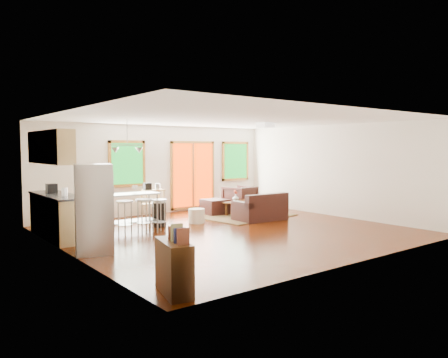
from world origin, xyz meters
TOP-DOWN VIEW (x-y plane):
  - floor at (0.00, 0.00)m, footprint 7.50×7.00m
  - ceiling at (0.00, 0.00)m, footprint 7.50×7.00m
  - back_wall at (0.00, 3.51)m, footprint 7.50×0.02m
  - left_wall at (-3.76, 0.00)m, footprint 0.02×7.00m
  - right_wall at (3.76, 0.00)m, footprint 0.02×7.00m
  - front_wall at (0.00, -3.51)m, footprint 7.50×0.02m
  - window_left at (-1.00, 3.46)m, footprint 1.10×0.05m
  - french_doors at (1.20, 3.46)m, footprint 1.60×0.05m
  - window_right at (2.90, 3.46)m, footprint 1.10×0.05m
  - rug at (1.67, 1.52)m, footprint 2.70×2.20m
  - loveseat at (1.58, 0.73)m, footprint 1.40×0.83m
  - coffee_table at (1.72, 1.69)m, footprint 1.13×0.83m
  - armchair at (2.29, 2.49)m, footprint 0.96×0.92m
  - ottoman at (1.19, 2.30)m, footprint 0.69×0.69m
  - pouf at (-0.04, 1.41)m, footprint 0.52×0.52m
  - vase at (1.66, 1.91)m, footprint 0.22×0.23m
  - book at (1.96, 1.81)m, footprint 0.21×0.09m
  - cabinets at (-3.49, 1.70)m, footprint 0.64×2.24m
  - refrigerator at (-3.34, -0.15)m, footprint 0.82×0.80m
  - island at (-1.93, 1.41)m, footprint 1.41×0.59m
  - cup at (-1.69, 1.57)m, footprint 0.13×0.10m
  - bar_stool_a at (-2.20, 1.02)m, footprint 0.47×0.47m
  - bar_stool_b at (-1.77, 0.96)m, footprint 0.38×0.38m
  - bar_stool_c at (-1.41, 0.93)m, footprint 0.37×0.37m
  - trash_can at (-1.07, 1.52)m, footprint 0.39×0.39m
  - kitchen_cart at (-0.38, 3.19)m, footprint 0.65×0.44m
  - bookshelf at (-3.35, -2.99)m, footprint 0.49×0.84m
  - ceiling_flush at (1.60, 0.60)m, footprint 0.35×0.35m
  - pendant_light at (-1.90, 1.50)m, footprint 0.80×0.18m

SIDE VIEW (x-z plane):
  - floor at x=0.00m, z-range -0.02..0.00m
  - rug at x=1.67m, z-range 0.00..0.02m
  - pouf at x=-0.04m, z-range 0.00..0.37m
  - ottoman at x=1.19m, z-range 0.00..0.45m
  - loveseat at x=1.58m, z-range -0.08..0.65m
  - trash_can at x=-1.07m, z-range 0.00..0.65m
  - coffee_table at x=1.72m, z-range 0.15..0.56m
  - bookshelf at x=-3.35m, z-range -0.10..0.83m
  - armchair at x=2.29m, z-range 0.00..0.85m
  - vase at x=1.66m, z-range 0.36..0.68m
  - book at x=1.96m, z-range 0.40..0.68m
  - bar_stool_c at x=-1.41m, z-range 0.18..0.94m
  - bar_stool_a at x=-2.20m, z-range 0.19..0.96m
  - bar_stool_b at x=-1.77m, z-range 0.19..0.98m
  - island at x=-1.93m, z-range 0.17..1.05m
  - kitchen_cart at x=-0.38m, z-range 0.17..1.13m
  - refrigerator at x=-3.34m, z-range 0.00..1.64m
  - cabinets at x=-3.49m, z-range -0.22..2.08m
  - cup at x=-1.69m, z-range 0.95..1.08m
  - french_doors at x=1.20m, z-range 0.05..2.15m
  - back_wall at x=0.00m, z-range 0.00..2.60m
  - left_wall at x=-3.76m, z-range 0.00..2.60m
  - right_wall at x=3.76m, z-range 0.00..2.60m
  - front_wall at x=0.00m, z-range 0.00..2.60m
  - window_left at x=-1.00m, z-range 0.85..2.15m
  - window_right at x=2.90m, z-range 0.85..2.15m
  - pendant_light at x=-1.90m, z-range 1.50..2.29m
  - ceiling_flush at x=1.60m, z-range 2.47..2.59m
  - ceiling at x=0.00m, z-range 2.60..2.62m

